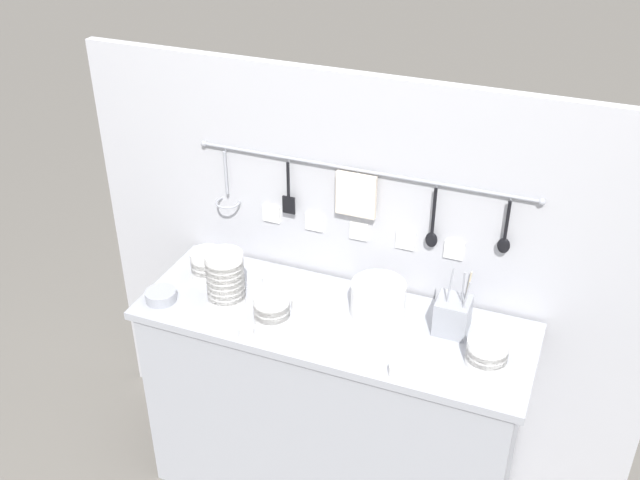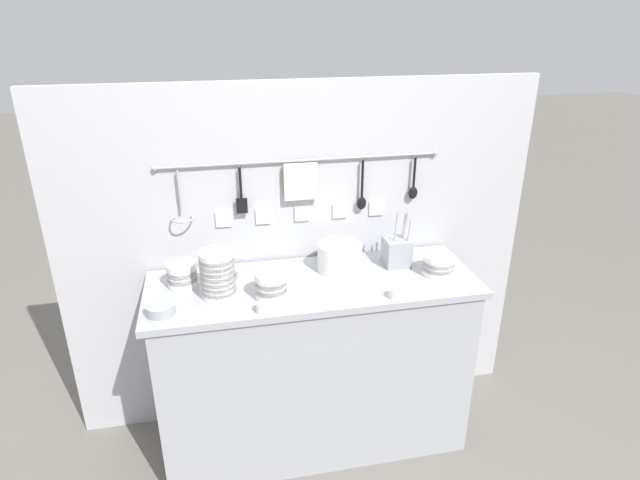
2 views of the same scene
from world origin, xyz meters
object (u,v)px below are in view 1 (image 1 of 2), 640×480
Objects in this scene: bowl_stack_nested_right at (272,308)px; cup_centre at (298,303)px; bowl_stack_tall_left at (207,264)px; cutlery_caddy at (453,315)px; cup_back_right at (246,331)px; bowl_stack_short_front at (487,352)px; steel_mixing_bowl at (161,296)px; cup_beside_plates at (269,281)px; cup_mid_row at (397,370)px; bowl_stack_back_corner at (225,278)px; plate_stack at (378,299)px.

bowl_stack_nested_right is 2.51× the size of cup_centre.
cutlery_caddy is (0.96, 0.01, 0.01)m from bowl_stack_tall_left.
cutlery_caddy is at bearing 7.93° from cup_centre.
bowl_stack_tall_left is 0.96× the size of bowl_stack_nested_right.
cup_back_right is (-0.05, -0.11, -0.04)m from bowl_stack_nested_right.
bowl_stack_short_front is 1.19× the size of steel_mixing_bowl.
bowl_stack_short_front is 1.19m from steel_mixing_bowl.
cup_beside_plates is at bearing 100.73° from cup_back_right.
cup_mid_row is 1.00× the size of cup_centre.
bowl_stack_nested_right is at bearing -62.34° from cup_beside_plates.
cup_centre is (0.49, 0.15, 0.00)m from steel_mixing_bowl.
steel_mixing_bowl is 2.22× the size of cup_beside_plates.
bowl_stack_back_corner reaches higher than bowl_stack_nested_right.
bowl_stack_nested_right is at bearing -25.80° from bowl_stack_tall_left.
bowl_stack_back_corner reaches higher than cup_back_right.
bowl_stack_back_corner is at bearing -39.35° from bowl_stack_tall_left.
bowl_stack_tall_left is 1.12m from bowl_stack_short_front.
bowl_stack_tall_left is 0.91× the size of bowl_stack_short_front.
bowl_stack_back_corner reaches higher than cup_beside_plates.
cup_back_right is (0.39, -0.07, 0.00)m from steel_mixing_bowl.
bowl_stack_short_front is 0.70× the size of plate_stack.
bowl_stack_nested_right is 0.63m from cutlery_caddy.
cutlery_caddy is at bearing 9.51° from bowl_stack_back_corner.
bowl_stack_back_corner is at bearing -167.24° from cup_centre.
bowl_stack_back_corner is 0.22m from bowl_stack_nested_right.
cup_beside_plates is at bearing 35.86° from steel_mixing_bowl.
bowl_stack_short_front is 2.65× the size of cup_beside_plates.
cup_centre is (0.10, 0.22, 0.00)m from cup_back_right.
cup_beside_plates is (0.10, 0.15, -0.08)m from bowl_stack_back_corner.
cup_centre is at bearing 175.43° from bowl_stack_short_front.
steel_mixing_bowl is at bearing -175.02° from bowl_stack_nested_right.
plate_stack is at bearing 29.10° from bowl_stack_nested_right.
cup_back_right is (0.06, -0.31, 0.00)m from cup_beside_plates.
cutlery_caddy is (0.81, 0.14, -0.04)m from bowl_stack_back_corner.
plate_stack is at bearing 16.21° from steel_mixing_bowl.
bowl_stack_nested_right is at bearing -162.82° from cutlery_caddy.
plate_stack reaches higher than cup_beside_plates.
cup_beside_plates is 0.18m from cup_centre.
cup_centre is (-0.70, 0.06, -0.03)m from bowl_stack_short_front.
bowl_stack_short_front is at bearing 4.17° from bowl_stack_nested_right.
cup_centre is (0.16, -0.09, 0.00)m from cup_beside_plates.
bowl_stack_tall_left is 1.09× the size of steel_mixing_bowl.
bowl_stack_short_front is 1.06× the size of bowl_stack_nested_right.
bowl_stack_tall_left reaches higher than cup_beside_plates.
bowl_stack_nested_right is (0.21, -0.05, -0.05)m from bowl_stack_back_corner.
bowl_stack_back_corner is 0.96m from bowl_stack_short_front.
bowl_stack_back_corner is at bearing -166.02° from plate_stack.
bowl_stack_short_front is at bearing -42.00° from cutlery_caddy.
cup_beside_plates is 0.32m from cup_back_right.
cup_mid_row is (-0.11, -0.30, -0.05)m from cutlery_caddy.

